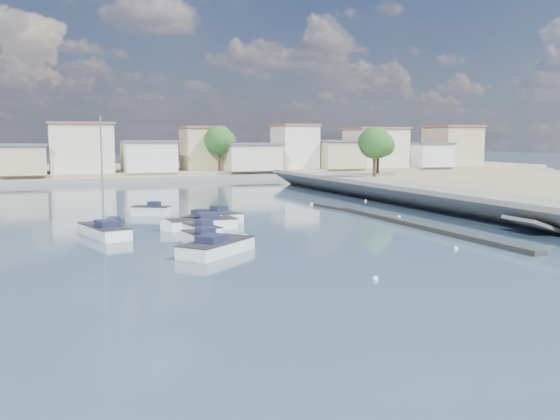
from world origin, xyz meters
name	(u,v)px	position (x,y,z in m)	size (l,w,h in m)	color
ground	(231,197)	(0.00, 40.00, 0.00)	(400.00, 400.00, 0.00)	#2D465B
seawall_walkway	(509,207)	(18.50, 13.00, 0.90)	(5.00, 90.00, 1.80)	slate
breakwater	(402,222)	(6.90, 12.69, 0.17)	(2.00, 31.02, 0.35)	black
far_shore_land	(156,171)	(0.00, 92.00, 0.70)	(160.00, 40.00, 1.40)	gray
far_shore_quay	(178,179)	(0.00, 71.00, 0.40)	(160.00, 2.50, 0.80)	slate
far_town	(229,150)	(10.71, 76.92, 4.93)	(113.01, 12.80, 8.35)	beige
shore_trees	(230,144)	(8.34, 68.11, 6.22)	(74.56, 38.32, 7.92)	#38281E
motorboat_a	(201,231)	(-10.53, 12.38, 0.38)	(2.22, 4.47, 1.48)	white
motorboat_b	(115,228)	(-16.33, 16.19, 0.38)	(1.93, 4.31, 1.48)	white
motorboat_c	(198,224)	(-9.91, 15.74, 0.38)	(6.05, 2.29, 1.48)	white
motorboat_d	(196,221)	(-9.63, 17.69, 0.38)	(3.50, 3.93, 1.48)	white
motorboat_e	(202,239)	(-11.39, 8.56, 0.38)	(2.22, 4.73, 1.48)	white
motorboat_f	(149,211)	(-12.10, 26.28, 0.38)	(3.76, 3.06, 1.48)	white
motorboat_g	(223,217)	(-6.81, 19.52, 0.38)	(2.80, 5.27, 1.48)	white
motorboat_h	(219,247)	(-11.12, 5.13, 0.38)	(5.76, 5.46, 1.48)	white
sailboat	(103,231)	(-17.34, 14.74, 0.41)	(3.46, 6.66, 9.00)	white
mooring_buoys	(378,221)	(5.65, 14.41, 0.05)	(19.00, 35.27, 0.32)	white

